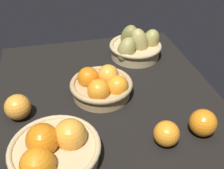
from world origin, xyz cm
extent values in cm
cube|color=black|center=(0.00, 0.00, 1.50)|extent=(84.00, 72.00, 3.00)
cylinder|color=tan|center=(1.75, 1.60, 5.16)|extent=(18.48, 18.48, 4.32)
torus|color=tan|center=(1.75, 1.60, 7.32)|extent=(20.18, 20.18, 1.70)
sphere|color=orange|center=(-3.15, 3.41, 8.65)|extent=(6.93, 6.93, 6.93)
sphere|color=#F49E33|center=(3.71, -1.12, 9.02)|extent=(6.93, 6.93, 6.93)
sphere|color=orange|center=(-1.91, -2.80, 8.27)|extent=(6.93, 6.93, 6.93)
sphere|color=orange|center=(3.79, 5.44, 8.96)|extent=(6.93, 6.93, 6.93)
cylinder|color=tan|center=(-21.61, 17.80, 5.16)|extent=(21.24, 21.24, 4.33)
torus|color=tan|center=(-21.61, 17.80, 7.33)|extent=(22.66, 22.66, 1.42)
sphere|color=orange|center=(-20.73, 20.28, 9.62)|extent=(8.03, 8.03, 8.03)
sphere|color=#F49E33|center=(-20.21, 13.63, 9.28)|extent=(8.03, 8.03, 8.03)
sphere|color=orange|center=(-27.17, 21.65, 8.76)|extent=(8.03, 8.03, 8.03)
cylinder|color=tan|center=(23.43, -16.38, 5.43)|extent=(18.89, 18.89, 4.86)
torus|color=tan|center=(23.43, -16.38, 7.86)|extent=(20.46, 20.46, 1.57)
ellipsoid|color=olive|center=(27.28, -14.83, 9.98)|extent=(12.00, 8.61, 13.25)
ellipsoid|color=tan|center=(22.07, -17.40, 10.08)|extent=(10.48, 11.27, 11.95)
ellipsoid|color=#9E934C|center=(19.26, -11.46, 8.65)|extent=(10.33, 11.99, 11.86)
ellipsoid|color=#9E934C|center=(23.81, -22.76, 8.91)|extent=(9.85, 10.65, 11.04)
sphere|color=orange|center=(-21.40, -21.77, 6.74)|extent=(7.49, 7.49, 7.49)
sphere|color=orange|center=(-22.71, -10.76, 6.44)|extent=(6.88, 6.88, 6.88)
sphere|color=#F49E33|center=(-3.39, 27.27, 6.79)|extent=(7.57, 7.57, 7.57)
camera|label=1|loc=(-69.10, 14.55, 58.67)|focal=44.43mm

